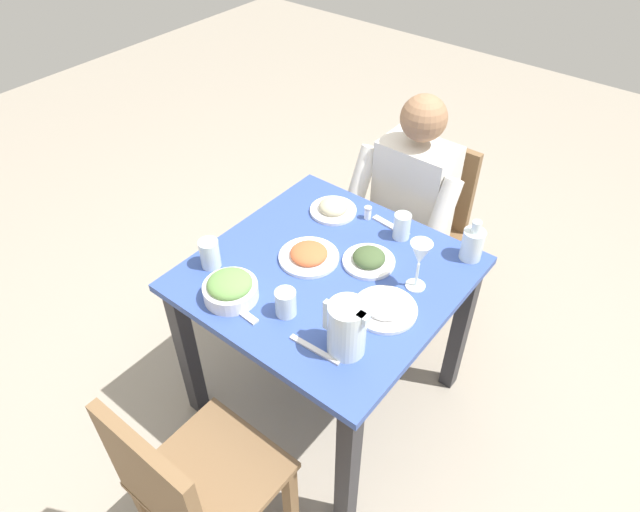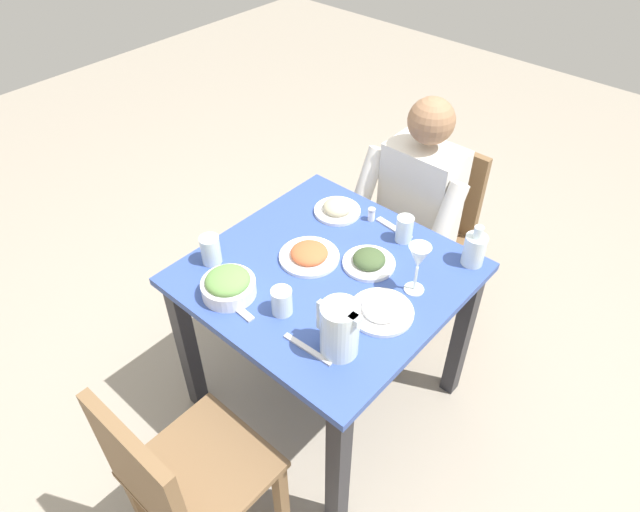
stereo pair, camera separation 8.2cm
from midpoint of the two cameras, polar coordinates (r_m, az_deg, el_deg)
ground_plane at (r=2.59m, az=1.50°, el=-13.67°), size 8.00×8.00×0.00m
dining_table at (r=2.11m, az=1.79°, el=-4.05°), size 0.89×0.89×0.74m
chair_near at (r=2.72m, az=11.77°, el=3.28°), size 0.40×0.40×0.85m
chair_far at (r=1.88m, az=-12.82°, el=-21.11°), size 0.40×0.40×0.85m
diner_near at (r=2.49m, az=9.72°, el=3.77°), size 0.48×0.53×1.15m
water_pitcher at (r=1.71m, az=3.36°, el=-7.39°), size 0.16×0.12×0.19m
salad_bowl at (r=1.93m, az=-8.04°, el=-2.91°), size 0.19×0.19×0.09m
plate_rice_curry at (r=2.06m, az=0.04°, el=0.13°), size 0.22×0.22×0.05m
plate_beans at (r=2.28m, az=2.79°, el=4.78°), size 0.19×0.19×0.06m
plate_dolmas at (r=2.05m, az=6.11°, el=-0.50°), size 0.19×0.19×0.06m
plate_yoghurt at (r=1.88m, az=7.47°, el=-5.41°), size 0.22×0.22×0.05m
water_glass_center at (r=2.06m, az=-9.86°, el=0.59°), size 0.07×0.07×0.11m
water_glass_near_left at (r=2.15m, az=9.60°, el=2.69°), size 0.07×0.07×0.10m
water_glass_by_pitcher at (r=1.85m, az=-2.61°, el=-4.61°), size 0.07×0.07×0.10m
wine_glass at (r=1.89m, az=11.13°, el=-0.36°), size 0.08×0.08×0.20m
oil_carafe at (r=2.11m, az=16.36°, el=0.49°), size 0.08×0.08×0.16m
salt_shaker at (r=2.25m, az=6.26°, el=4.20°), size 0.03×0.03×0.05m
fork_near at (r=1.91m, az=-7.31°, el=-5.11°), size 0.17×0.04×0.01m
knife_near at (r=1.77m, az=0.10°, el=-9.41°), size 0.19×0.03×0.01m
fork_far at (r=2.23m, az=8.53°, el=2.76°), size 0.17×0.04×0.01m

